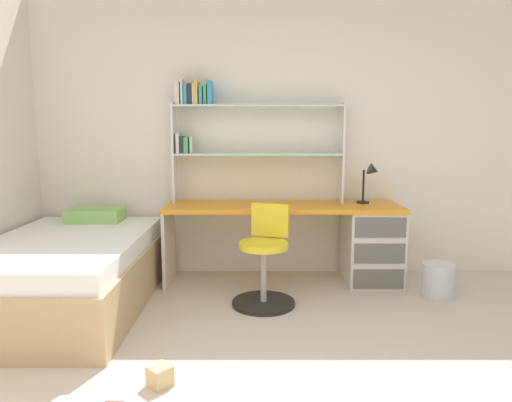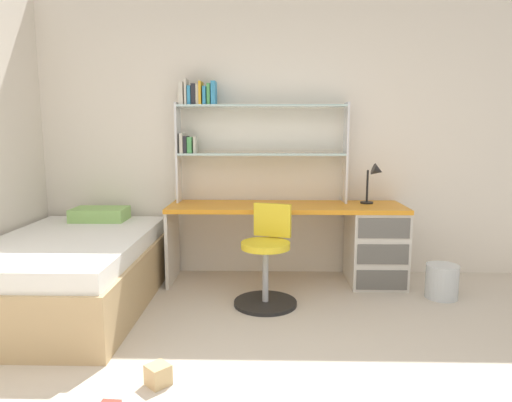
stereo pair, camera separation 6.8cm
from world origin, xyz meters
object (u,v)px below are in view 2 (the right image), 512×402
bookshelf_hutch (238,128)px  waste_bin (442,281)px  toy_block_natural_1 (158,375)px  bed_platform (71,272)px  desk_lamp (375,177)px  desk (349,239)px  swivel_chair (267,265)px

bookshelf_hutch → waste_bin: 2.28m
waste_bin → toy_block_natural_1: 2.55m
bookshelf_hutch → bed_platform: size_ratio=0.84×
desk_lamp → bed_platform: 2.78m
bookshelf_hutch → bed_platform: (-1.31, -0.83, -1.16)m
desk → toy_block_natural_1: size_ratio=18.49×
toy_block_natural_1 → bookshelf_hutch: bearing=80.5°
swivel_chair → bed_platform: bearing=-176.9°
desk → waste_bin: size_ratio=7.50×
swivel_chair → toy_block_natural_1: size_ratio=6.96×
waste_bin → toy_block_natural_1: waste_bin is taller
swivel_chair → toy_block_natural_1: swivel_chair is taller
bed_platform → waste_bin: size_ratio=6.60×
desk_lamp → desk: bearing=-164.0°
bookshelf_hutch → desk_lamp: bookshelf_hutch is taller
desk_lamp → bed_platform: desk_lamp is taller
bookshelf_hutch → toy_block_natural_1: (-0.33, -1.99, -1.39)m
waste_bin → bed_platform: bearing=-175.3°
bookshelf_hutch → swivel_chair: bearing=-69.4°
desk_lamp → toy_block_natural_1: desk_lamp is taller
desk → waste_bin: (0.73, -0.39, -0.28)m
desk_lamp → bookshelf_hutch: bearing=175.0°
desk → bed_platform: size_ratio=1.14×
desk_lamp → waste_bin: size_ratio=1.32×
desk_lamp → toy_block_natural_1: bearing=-130.8°
desk_lamp → swivel_chair: size_ratio=0.47×
swivel_chair → toy_block_natural_1: (-0.61, -1.25, -0.27)m
bed_platform → waste_bin: bearing=4.7°
desk_lamp → bed_platform: bearing=-164.6°
bookshelf_hutch → desk_lamp: 1.37m
waste_bin → toy_block_natural_1: size_ratio=2.47×
desk → desk_lamp: bearing=16.0°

